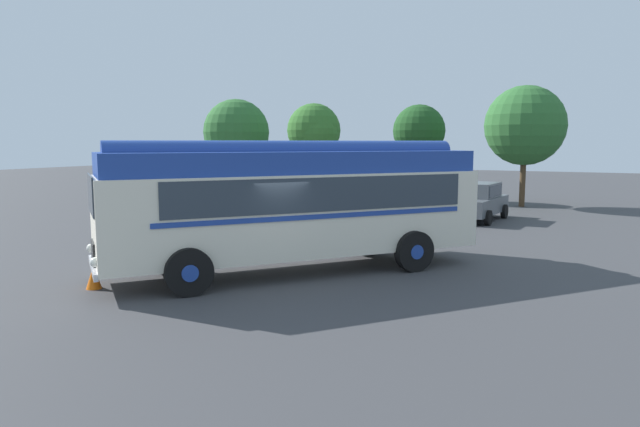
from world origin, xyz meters
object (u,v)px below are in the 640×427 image
Objects in this scene: car_mid_left at (415,199)px; car_near_left at (360,196)px; vintage_bus at (295,201)px; traffic_cone at (94,277)px; car_mid_right at (477,201)px.

car_near_left is at bearing 179.20° from car_mid_left.
traffic_cone is at bearing -133.07° from vintage_bus.
car_mid_left is 7.71× the size of traffic_cone.
car_mid_right reaches higher than traffic_cone.
vintage_bus is 2.16× the size of car_near_left.
car_mid_right is (5.59, 0.01, 0.00)m from car_near_left.
car_mid_right is 17.19m from traffic_cone.
vintage_bus is at bearing -101.06° from car_mid_right.
car_mid_left reaches higher than traffic_cone.
car_mid_right is at bearing 70.02° from traffic_cone.
car_mid_right is (2.82, 0.05, 0.00)m from car_mid_left.
vintage_bus is 12.47m from car_mid_left.
car_mid_right is at bearing 78.94° from vintage_bus.
car_near_left and car_mid_right have the same top height.
traffic_cone is (-5.87, -16.14, -0.57)m from car_mid_right.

